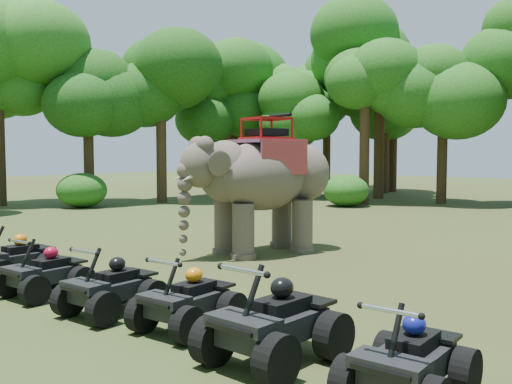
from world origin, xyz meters
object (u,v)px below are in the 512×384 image
atv_1 (45,266)px  atv_4 (274,311)px  atv_2 (111,280)px  elephant (264,184)px  atv_0 (14,252)px  atv_3 (188,292)px  atv_5 (409,349)px

atv_1 → atv_4: 5.49m
atv_2 → atv_1: bearing=179.1°
atv_2 → atv_4: bearing=-2.0°
atv_1 → atv_4: atv_4 is taller
elephant → atv_2: bearing=-56.2°
atv_0 → atv_4: 7.24m
elephant → atv_3: size_ratio=2.84×
atv_5 → atv_3: bearing=174.7°
atv_0 → atv_5: bearing=-1.4°
atv_4 → atv_0: bearing=-179.7°
elephant → atv_0: 6.50m
atv_3 → atv_1: bearing=-178.3°
atv_0 → atv_3: bearing=-0.0°
atv_4 → atv_2: bearing=-177.7°
atv_5 → atv_1: bearing=178.7°
atv_1 → atv_3: size_ratio=0.98×
atv_1 → elephant: bearing=85.6°
elephant → atv_2: size_ratio=2.81×
atv_1 → atv_4: bearing=-1.6°
atv_2 → atv_4: atv_4 is taller
elephant → atv_0: size_ratio=2.74×
atv_0 → atv_2: atv_0 is taller
atv_0 → atv_3: (5.37, -0.04, -0.02)m
elephant → atv_1: size_ratio=2.91×
elephant → atv_4: size_ratio=2.46×
atv_1 → atv_3: 3.63m
atv_3 → atv_5: (3.72, -0.25, -0.00)m
elephant → atv_0: bearing=-90.0°
atv_1 → atv_3: (3.62, 0.27, 0.01)m
elephant → atv_5: 9.54m
elephant → atv_5: (7.03, -6.32, -1.30)m
atv_3 → atv_4: (1.87, -0.26, 0.09)m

